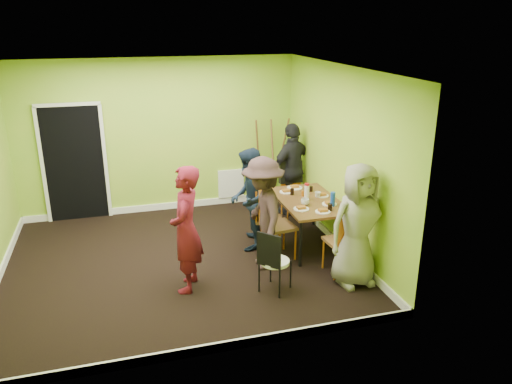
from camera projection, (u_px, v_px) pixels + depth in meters
ground at (181, 262)px, 7.43m from camera, size 5.00×5.00×0.00m
room_walls at (175, 199)px, 7.13m from camera, size 5.04×4.54×2.82m
dining_table at (309, 203)px, 7.79m from camera, size 0.90×1.50×0.75m
chair_left_far at (264, 214)px, 7.79m from camera, size 0.51×0.51×0.96m
chair_left_near at (273, 221)px, 7.35m from camera, size 0.51×0.50×1.08m
chair_back_end at (291, 178)px, 8.95m from camera, size 0.42×0.49×1.01m
chair_front_end at (345, 237)px, 6.87m from camera, size 0.45×0.46×1.03m
chair_bentwood at (273, 259)px, 6.46m from camera, size 0.48×0.48×0.88m
easel at (271, 162)px, 9.51m from camera, size 0.67×0.63×1.68m
plate_near_left at (286, 192)px, 8.11m from camera, size 0.23×0.23×0.01m
plate_near_right at (301, 209)px, 7.39m from camera, size 0.23×0.23×0.01m
plate_far_back at (295, 188)px, 8.31m from camera, size 0.26×0.26×0.01m
plate_far_front at (323, 212)px, 7.29m from camera, size 0.23×0.23×0.01m
plate_wall_back at (322, 196)px, 7.94m from camera, size 0.22×0.22×0.01m
plate_wall_front at (329, 204)px, 7.58m from camera, size 0.23×0.23×0.01m
thermos at (307, 193)px, 7.73m from camera, size 0.08×0.08×0.24m
blue_bottle at (333, 199)px, 7.48m from camera, size 0.07×0.07×0.22m
orange_bottle at (303, 193)px, 7.94m from camera, size 0.04×0.04×0.08m
glass_mid at (292, 192)px, 7.98m from camera, size 0.06×0.06×0.10m
glass_back at (311, 189)px, 8.14m from camera, size 0.07×0.07×0.08m
glass_front at (330, 207)px, 7.33m from camera, size 0.07×0.07×0.10m
cup_a at (305, 202)px, 7.54m from camera, size 0.13×0.13×0.10m
cup_b at (318, 195)px, 7.87m from camera, size 0.10×0.10×0.09m
person_standing at (186, 229)px, 6.44m from camera, size 0.58×0.72×1.70m
person_left_far at (249, 199)px, 7.67m from camera, size 0.84×0.94×1.59m
person_left_near at (263, 213)px, 7.05m from camera, size 0.69×1.11×1.64m
person_back_end at (293, 169)px, 9.01m from camera, size 1.07×0.77×1.69m
person_front_end at (358, 225)px, 6.57m from camera, size 0.87×0.61×1.69m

